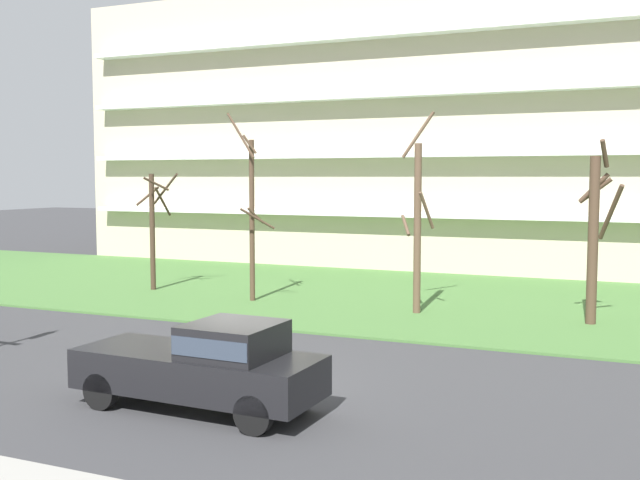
# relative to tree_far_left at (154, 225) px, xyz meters

# --- Properties ---
(ground) EXTENTS (160.00, 160.00, 0.00)m
(ground) POSITION_rel_tree_far_left_xyz_m (10.84, -11.53, -2.89)
(ground) COLOR #38383A
(grass_lawn_strip) EXTENTS (80.00, 16.00, 0.08)m
(grass_lawn_strip) POSITION_rel_tree_far_left_xyz_m (10.84, 2.47, -2.85)
(grass_lawn_strip) COLOR #477238
(grass_lawn_strip) RESTS_ON ground
(apartment_building) EXTENTS (45.54, 14.38, 15.21)m
(apartment_building) POSITION_rel_tree_far_left_xyz_m (10.84, 17.18, 4.71)
(apartment_building) COLOR beige
(apartment_building) RESTS_ON ground
(tree_far_left) EXTENTS (1.74, 1.80, 5.14)m
(tree_far_left) POSITION_rel_tree_far_left_xyz_m (0.00, 0.00, 0.00)
(tree_far_left) COLOR #423023
(tree_far_left) RESTS_ON ground
(tree_left) EXTENTS (1.81, 1.13, 7.46)m
(tree_left) POSITION_rel_tree_far_left_xyz_m (5.35, -0.96, 0.59)
(tree_left) COLOR #4C3828
(tree_left) RESTS_ON ground
(tree_center) EXTENTS (1.32, 1.41, 7.34)m
(tree_center) POSITION_rel_tree_far_left_xyz_m (12.07, -0.91, 0.42)
(tree_center) COLOR brown
(tree_center) RESTS_ON ground
(tree_right) EXTENTS (1.49, 1.37, 6.20)m
(tree_right) POSITION_rel_tree_far_left_xyz_m (18.03, -0.53, 0.22)
(tree_right) COLOR #4C3828
(tree_right) RESTS_ON ground
(pickup_black_near_left) EXTENTS (5.46, 2.16, 1.95)m
(pickup_black_near_left) POSITION_rel_tree_far_left_xyz_m (11.14, -13.54, -1.88)
(pickup_black_near_left) COLOR black
(pickup_black_near_left) RESTS_ON ground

